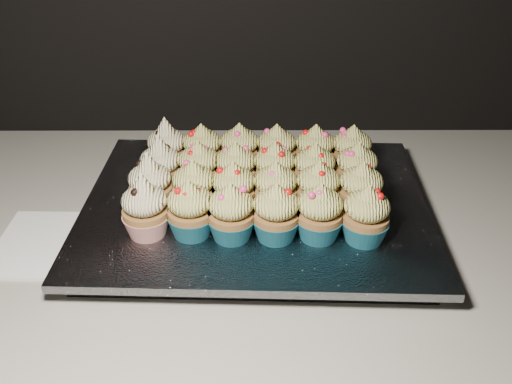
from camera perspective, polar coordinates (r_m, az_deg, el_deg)
worktop at (r=0.89m, az=-9.03°, el=-3.46°), size 2.44×0.64×0.04m
napkin at (r=0.86m, az=-19.71°, el=-4.85°), size 0.16×0.16×0.00m
baking_tray at (r=0.85m, az=-0.00°, el=-2.23°), size 0.48×0.37×0.02m
foil_lining at (r=0.84m, az=-0.00°, el=-1.27°), size 0.52×0.41×0.01m
cupcake_0 at (r=0.77m, az=-11.03°, el=-1.66°), size 0.06×0.06×0.10m
cupcake_1 at (r=0.76m, az=-6.58°, el=-1.85°), size 0.06×0.06×0.08m
cupcake_2 at (r=0.75m, az=-2.50°, el=-2.16°), size 0.06×0.06×0.08m
cupcake_3 at (r=0.75m, az=2.02°, el=-2.19°), size 0.06×0.06×0.08m
cupcake_4 at (r=0.75m, az=6.36°, el=-2.13°), size 0.06×0.06×0.08m
cupcake_5 at (r=0.75m, az=10.94°, el=-2.36°), size 0.06×0.06×0.08m
cupcake_6 at (r=0.81m, az=-10.51°, el=0.60°), size 0.06×0.06×0.10m
cupcake_7 at (r=0.80m, az=-6.20°, el=0.31°), size 0.06×0.06×0.08m
cupcake_8 at (r=0.79m, az=-2.26°, el=0.16°), size 0.06×0.06×0.08m
cupcake_9 at (r=0.80m, az=1.95°, el=0.21°), size 0.06×0.06×0.08m
cupcake_10 at (r=0.80m, az=6.22°, el=0.23°), size 0.06×0.06×0.08m
cupcake_11 at (r=0.81m, az=10.43°, el=0.14°), size 0.06×0.06×0.08m
cupcake_12 at (r=0.86m, az=-9.49°, el=2.44°), size 0.06×0.06×0.10m
cupcake_13 at (r=0.85m, az=-5.70°, el=2.34°), size 0.06×0.06×0.08m
cupcake_14 at (r=0.84m, az=-2.04°, el=2.24°), size 0.06×0.06×0.08m
cupcake_15 at (r=0.85m, az=1.86°, el=2.26°), size 0.06×0.06×0.08m
cupcake_16 at (r=0.85m, az=5.84°, el=2.13°), size 0.06×0.06×0.08m
cupcake_17 at (r=0.86m, az=10.01°, el=2.20°), size 0.06×0.06×0.08m
cupcake_18 at (r=0.91m, az=-8.89°, el=4.29°), size 0.06×0.06×0.10m
cupcake_19 at (r=0.90m, az=-5.38°, el=4.14°), size 0.06×0.06×0.08m
cupcake_20 at (r=0.90m, az=-1.64°, el=4.23°), size 0.06×0.06×0.08m
cupcake_21 at (r=0.90m, az=2.06°, el=4.13°), size 0.06×0.06×0.08m
cupcake_22 at (r=0.90m, az=5.90°, el=4.09°), size 0.06×0.06×0.08m
cupcake_23 at (r=0.91m, az=9.53°, el=3.99°), size 0.06×0.06×0.08m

